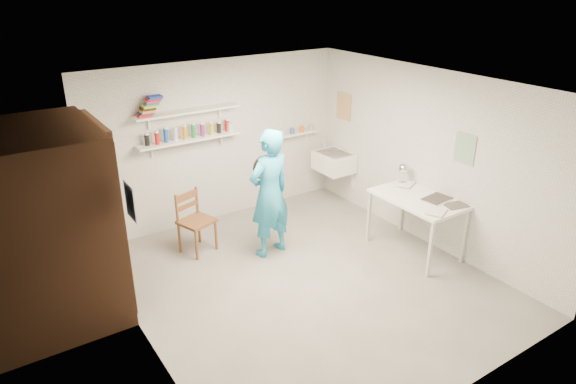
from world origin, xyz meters
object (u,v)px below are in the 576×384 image
wooden_chair (197,221)px  work_table (415,225)px  belfast_sink (334,162)px  man (270,194)px  desk_lamp (404,168)px  wall_clock (263,167)px

wooden_chair → work_table: 2.92m
work_table → belfast_sink: bearing=86.7°
man → work_table: (1.63, -1.05, -0.47)m
man → desk_lamp: 1.92m
belfast_sink → man: bearing=-153.9°
man → wall_clock: 0.36m
wall_clock → wooden_chair: (-0.83, 0.36, -0.71)m
wooden_chair → belfast_sink: bearing=-12.0°
man → wall_clock: (0.04, 0.22, 0.29)m
wooden_chair → desk_lamp: bearing=-41.8°
man → wall_clock: size_ratio=5.56×
wooden_chair → desk_lamp: desk_lamp is taller
wall_clock → desk_lamp: bearing=-33.1°
wall_clock → wooden_chair: 1.15m
belfast_sink → wall_clock: 1.88m
wall_clock → wooden_chair: size_ratio=0.35×
wall_clock → work_table: wall_clock is taller
desk_lamp → wooden_chair: bearing=156.4°
belfast_sink → wooden_chair: 2.56m
man → work_table: bearing=138.0°
belfast_sink → wooden_chair: (-2.54, -0.28, -0.26)m
wooden_chair → wall_clock: bearing=-41.6°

